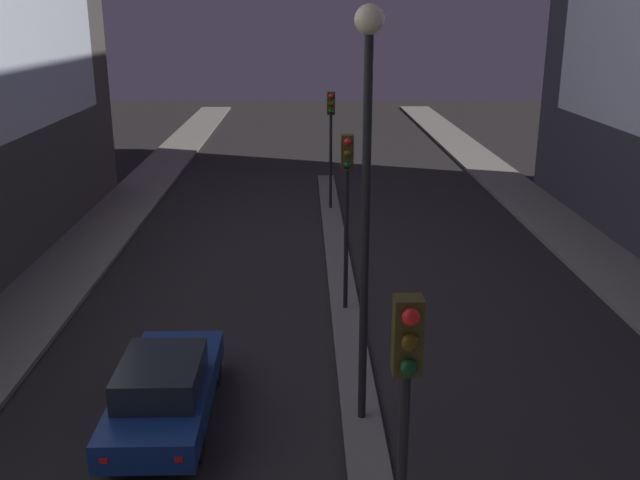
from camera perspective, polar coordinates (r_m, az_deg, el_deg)
median_strip at (r=20.82m, az=1.84°, el=-4.20°), size 0.79×31.17×0.12m
traffic_light_near at (r=8.32m, az=6.82°, el=-12.80°), size 0.32×0.42×4.75m
traffic_light_mid at (r=18.55m, az=2.16°, el=4.52°), size 0.32×0.42×4.75m
traffic_light_far at (r=28.96m, az=0.88°, el=9.26°), size 0.32×0.42×4.75m
street_lamp at (r=12.76m, az=3.77°, el=7.09°), size 0.52×0.52×7.85m
car_left_lane at (r=14.67m, az=-12.31°, el=-11.54°), size 1.80×4.61×1.47m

